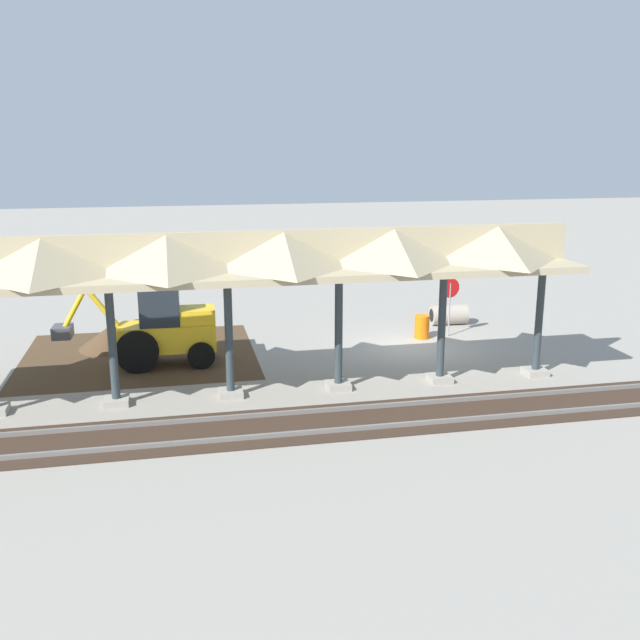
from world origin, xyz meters
name	(u,v)px	position (x,y,z in m)	size (l,w,h in m)	color
ground_plane	(411,347)	(0.00, 0.00, 0.00)	(120.00, 120.00, 0.00)	gray
dirt_work_zone	(140,355)	(9.69, -0.99, 0.00)	(8.01, 7.00, 0.01)	#4C3823
platform_canopy	(226,257)	(6.89, 3.79, 4.16)	(20.84, 3.20, 4.90)	#9E998E
rail_tracks	(484,409)	(0.00, 6.38, 0.03)	(60.00, 2.58, 0.15)	slate
stop_sign	(450,295)	(-1.94, -1.21, 1.64)	(0.76, 0.12, 2.28)	gray
backhoe	(163,328)	(8.83, 0.22, 1.26)	(5.27, 1.77, 2.82)	yellow
dirt_mound	(113,348)	(10.69, -2.20, 0.00)	(4.84, 4.84, 1.74)	#4C3823
concrete_pipe	(449,315)	(-2.61, -2.89, 0.41)	(1.51, 0.87, 0.82)	#9E9384
traffic_barrel	(422,327)	(-0.81, -1.11, 0.45)	(0.56, 0.56, 0.90)	orange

